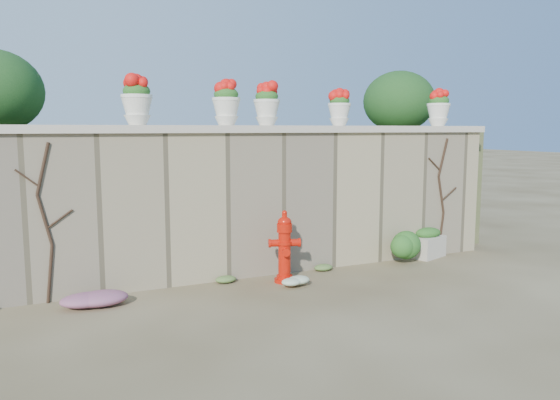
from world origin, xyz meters
name	(u,v)px	position (x,y,z in m)	size (l,w,h in m)	color
ground	(311,311)	(0.00, 0.00, 0.00)	(80.00, 80.00, 0.00)	brown
stone_wall	(251,204)	(0.00, 1.80, 1.00)	(8.00, 0.40, 2.00)	gray
wall_cap	(251,129)	(0.00, 1.80, 2.05)	(8.10, 0.52, 0.10)	beige
raised_fill	(190,184)	(0.00, 5.00, 1.00)	(9.00, 6.00, 2.00)	#384C23
back_shrub_right	(399,102)	(3.40, 3.00, 2.55)	(1.30, 1.30, 1.10)	#143814
vine_left	(46,221)	(-2.67, 1.58, 0.99)	(0.60, 0.04, 1.91)	black
vine_right	(442,195)	(3.23, 1.58, 0.99)	(0.60, 0.04, 1.91)	black
fire_hydrant	(284,247)	(0.24, 1.21, 0.49)	(0.42, 0.30, 0.97)	#BC1407
planter_box	(428,243)	(2.95, 1.55, 0.22)	(0.66, 0.51, 0.48)	beige
green_shrub	(404,243)	(2.35, 1.37, 0.32)	(0.68, 0.61, 0.64)	#1E5119
magenta_clump	(93,298)	(-2.22, 1.21, 0.11)	(0.81, 0.54, 0.22)	#BD2599
white_flowers	(296,280)	(0.28, 0.95, 0.10)	(0.53, 0.42, 0.19)	white
urn_pot_1	(137,101)	(-1.54, 1.80, 2.40)	(0.39, 0.39, 0.61)	silver
urn_pot_2	(226,103)	(-0.36, 1.80, 2.39)	(0.38, 0.38, 0.60)	silver
urn_pot_3	(267,105)	(0.24, 1.80, 2.39)	(0.37, 0.37, 0.58)	silver
urn_pot_4	(339,108)	(1.41, 1.80, 2.36)	(0.34, 0.34, 0.53)	silver
urn_pot_5	(439,108)	(3.29, 1.80, 2.39)	(0.37, 0.37, 0.59)	silver
terracotta_pot	(438,119)	(3.29, 1.80, 2.22)	(0.21, 0.21, 0.25)	#C9583D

